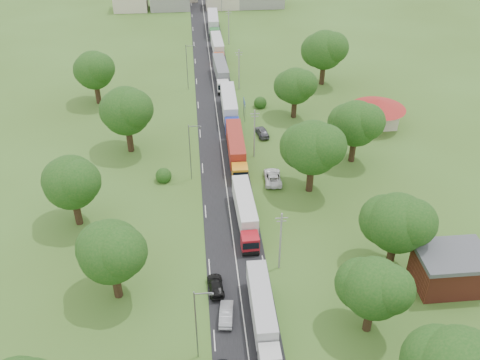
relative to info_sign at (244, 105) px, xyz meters
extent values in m
plane|color=#3A571D|center=(-5.20, -35.00, -3.00)|extent=(260.00, 260.00, 0.00)
cube|color=black|center=(-5.20, -15.00, -3.00)|extent=(8.00, 200.00, 0.04)
cylinder|color=slate|center=(0.00, -1.20, -1.00)|extent=(0.12, 0.12, 4.00)
cylinder|color=slate|center=(0.00, 1.20, -1.00)|extent=(0.12, 0.12, 4.00)
cube|color=navy|center=(0.00, 0.00, 0.60)|extent=(0.06, 3.00, 1.00)
cube|color=silver|center=(0.00, 0.00, 0.60)|extent=(0.07, 3.10, 0.06)
cylinder|color=gray|center=(0.30, -42.00, 1.50)|extent=(0.24, 0.24, 9.00)
cube|color=gray|center=(0.30, -42.00, 5.30)|extent=(1.60, 0.10, 0.10)
cube|color=gray|center=(0.30, -42.00, 4.80)|extent=(1.20, 0.10, 0.10)
cylinder|color=gray|center=(0.30, -14.00, 1.50)|extent=(0.24, 0.24, 9.00)
cube|color=gray|center=(0.30, -14.00, 5.30)|extent=(1.60, 0.10, 0.10)
cube|color=gray|center=(0.30, -14.00, 4.80)|extent=(1.20, 0.10, 0.10)
cylinder|color=gray|center=(0.30, 14.00, 1.50)|extent=(0.24, 0.24, 9.00)
cube|color=gray|center=(0.30, 14.00, 5.30)|extent=(1.60, 0.10, 0.10)
cube|color=gray|center=(0.30, 14.00, 4.80)|extent=(1.20, 0.10, 0.10)
cylinder|color=gray|center=(0.30, 42.00, 1.50)|extent=(0.24, 0.24, 9.00)
cube|color=gray|center=(0.30, 42.00, 5.30)|extent=(1.60, 0.10, 0.10)
cube|color=gray|center=(0.30, 42.00, 4.80)|extent=(1.20, 0.10, 0.10)
cylinder|color=slate|center=(-10.70, -55.00, 2.00)|extent=(0.16, 0.16, 10.00)
cube|color=slate|center=(-9.80, -55.00, 6.70)|extent=(1.80, 0.10, 0.10)
cube|color=slate|center=(-9.00, -55.00, 6.55)|extent=(0.50, 0.22, 0.15)
cylinder|color=slate|center=(-10.70, -20.00, 2.00)|extent=(0.16, 0.16, 10.00)
cube|color=slate|center=(-9.80, -20.00, 6.70)|extent=(1.80, 0.10, 0.10)
cube|color=slate|center=(-9.00, -20.00, 6.55)|extent=(0.50, 0.22, 0.15)
cylinder|color=slate|center=(-10.70, 15.00, 2.00)|extent=(0.16, 0.16, 10.00)
cube|color=slate|center=(-9.80, 15.00, 6.70)|extent=(1.80, 0.10, 0.10)
cube|color=slate|center=(-9.00, 15.00, 6.55)|extent=(0.50, 0.22, 0.15)
cylinder|color=#382616|center=(8.80, -53.00, -1.08)|extent=(1.04, 1.04, 3.85)
sphere|color=#154011|center=(8.80, -53.00, 3.60)|extent=(7.00, 7.00, 7.00)
sphere|color=#154011|center=(10.05, -54.00, 4.35)|extent=(5.50, 5.50, 5.50)
sphere|color=#154011|center=(7.80, -51.75, 3.10)|extent=(6.00, 6.00, 6.00)
cylinder|color=#382616|center=(14.80, -43.00, -0.90)|extent=(1.08, 1.08, 4.20)
sphere|color=#154011|center=(14.80, -43.00, 4.22)|extent=(7.70, 7.70, 7.70)
sphere|color=#154011|center=(16.18, -44.10, 5.05)|extent=(6.05, 6.05, 6.05)
sphere|color=#154011|center=(13.70, -41.63, 3.67)|extent=(6.60, 6.60, 6.60)
cylinder|color=#382616|center=(7.80, -25.00, -0.73)|extent=(1.12, 1.12, 4.55)
sphere|color=#154011|center=(7.80, -25.00, 4.85)|extent=(8.40, 8.40, 8.40)
sphere|color=#154011|center=(9.30, -26.20, 5.75)|extent=(6.60, 6.60, 6.60)
sphere|color=#154011|center=(6.60, -23.50, 4.25)|extent=(7.20, 7.20, 7.20)
cylinder|color=#382616|center=(16.80, -17.00, -0.90)|extent=(1.08, 1.08, 4.20)
sphere|color=#154011|center=(16.80, -17.00, 4.22)|extent=(7.70, 7.70, 7.70)
sphere|color=#154011|center=(18.18, -18.10, 5.05)|extent=(6.05, 6.05, 6.05)
sphere|color=#154011|center=(15.70, -15.63, 3.67)|extent=(6.60, 6.60, 6.60)
cylinder|color=#382616|center=(9.80, 0.00, -1.08)|extent=(1.04, 1.04, 3.85)
sphere|color=#154011|center=(9.80, 0.00, 3.60)|extent=(7.00, 7.00, 7.00)
sphere|color=#154011|center=(11.05, -1.00, 4.35)|extent=(5.50, 5.50, 5.50)
sphere|color=#154011|center=(8.80, 1.25, 3.10)|extent=(6.00, 6.00, 6.00)
cylinder|color=#382616|center=(18.80, 15.00, -0.73)|extent=(1.12, 1.12, 4.55)
sphere|color=#154011|center=(18.80, 15.00, 4.85)|extent=(8.40, 8.40, 8.40)
sphere|color=#154011|center=(20.30, 13.80, 5.75)|extent=(6.60, 6.60, 6.60)
sphere|color=#154011|center=(17.60, 16.50, 4.25)|extent=(7.20, 7.20, 7.20)
cylinder|color=#382616|center=(-20.20, -45.00, -0.90)|extent=(1.08, 1.08, 4.20)
sphere|color=#154011|center=(-20.20, -45.00, 4.22)|extent=(7.70, 7.70, 7.70)
sphere|color=#154011|center=(-18.82, -46.10, 5.05)|extent=(6.05, 6.05, 6.05)
sphere|color=#154011|center=(-21.30, -43.63, 3.67)|extent=(6.60, 6.60, 6.60)
cylinder|color=#382616|center=(-27.20, -30.00, -0.90)|extent=(1.08, 1.08, 4.20)
sphere|color=#154011|center=(-27.20, -30.00, 4.22)|extent=(7.70, 7.70, 7.70)
sphere|color=#154011|center=(-25.82, -31.10, 5.05)|extent=(6.05, 6.05, 6.05)
sphere|color=#154011|center=(-28.30, -28.63, 3.67)|extent=(6.60, 6.60, 6.60)
cylinder|color=#382616|center=(-21.20, -10.00, -0.73)|extent=(1.12, 1.12, 4.55)
sphere|color=#154011|center=(-21.20, -10.00, 4.85)|extent=(8.40, 8.40, 8.40)
sphere|color=#154011|center=(-19.70, -11.20, 5.75)|extent=(6.60, 6.60, 6.60)
sphere|color=#154011|center=(-22.40, -8.50, 4.25)|extent=(7.20, 7.20, 7.20)
cylinder|color=#382616|center=(-29.20, 10.00, -0.90)|extent=(1.08, 1.08, 4.20)
sphere|color=#154011|center=(-29.20, 10.00, 4.22)|extent=(7.70, 7.70, 7.70)
sphere|color=#154011|center=(-27.82, 8.90, 5.05)|extent=(6.05, 6.05, 6.05)
sphere|color=#154011|center=(-30.30, 11.37, 3.67)|extent=(6.60, 6.60, 6.60)
cube|color=maroon|center=(20.80, -47.00, -0.70)|extent=(8.00, 6.00, 4.60)
cube|color=#47494F|center=(20.80, -47.00, 1.90)|extent=(8.60, 6.60, 0.60)
cube|color=beige|center=(24.80, -5.00, -1.00)|extent=(7.00, 5.00, 4.00)
cone|color=maroon|center=(24.80, -5.00, 1.90)|extent=(10.08, 10.08, 1.80)
cube|color=beige|center=(-27.20, 75.00, 0.00)|extent=(10.00, 8.00, 6.00)
cube|color=#BCBCBC|center=(-3.12, -57.08, -1.52)|extent=(2.31, 2.31, 2.39)
cube|color=slate|center=(-3.12, -50.39, -2.29)|extent=(2.27, 11.00, 0.29)
cube|color=#AFB0B4|center=(-3.12, -50.10, -0.57)|extent=(2.46, 11.29, 2.87)
cylinder|color=black|center=(-3.12, -56.22, -2.52)|extent=(2.25, 0.96, 0.96)
cylinder|color=black|center=(-3.12, -47.04, -2.52)|extent=(2.25, 0.96, 0.96)
cylinder|color=black|center=(-3.12, -45.61, -2.52)|extent=(2.25, 0.96, 0.96)
cube|color=#A5121D|center=(-3.13, -38.33, -1.50)|extent=(2.40, 2.40, 2.43)
cube|color=black|center=(-3.13, -39.50, -1.16)|extent=(2.23, 0.09, 1.07)
cube|color=slate|center=(-3.13, -39.45, -2.47)|extent=(2.14, 0.31, 0.34)
cube|color=slate|center=(-3.13, -31.53, -2.27)|extent=(2.56, 11.23, 0.29)
cube|color=silver|center=(-3.13, -31.24, -0.52)|extent=(2.76, 11.53, 2.91)
cylinder|color=black|center=(-3.13, -39.20, -2.52)|extent=(2.28, 0.97, 0.97)
cylinder|color=black|center=(-3.13, -37.45, -2.52)|extent=(2.28, 0.97, 0.97)
cylinder|color=black|center=(-3.13, -28.13, -2.52)|extent=(2.28, 0.97, 0.97)
cylinder|color=black|center=(-3.13, -26.67, -2.52)|extent=(2.28, 0.97, 0.97)
cube|color=orange|center=(-2.90, -21.44, -1.39)|extent=(2.54, 2.54, 2.61)
cube|color=black|center=(-2.90, -22.70, -1.02)|extent=(2.40, 0.05, 1.15)
cube|color=slate|center=(-2.90, -22.64, -2.43)|extent=(2.30, 0.28, 0.37)
cube|color=slate|center=(-2.90, -14.14, -2.22)|extent=(2.57, 12.03, 0.31)
cube|color=maroon|center=(-2.90, -13.82, -0.34)|extent=(2.78, 12.34, 3.13)
cylinder|color=black|center=(-2.90, -22.37, -2.48)|extent=(2.45, 1.04, 1.04)
cylinder|color=black|center=(-2.90, -20.50, -2.48)|extent=(2.45, 1.04, 1.04)
cylinder|color=black|center=(-2.90, -10.49, -2.48)|extent=(2.45, 1.04, 1.04)
cylinder|color=black|center=(-2.90, -8.92, -2.48)|extent=(2.45, 1.04, 1.04)
cube|color=navy|center=(-2.81, -5.76, -1.33)|extent=(2.62, 2.62, 2.69)
cube|color=black|center=(-2.81, -7.07, -0.96)|extent=(2.48, 0.06, 1.18)
cube|color=slate|center=(-2.81, -7.00, -2.41)|extent=(2.37, 0.29, 0.38)
cube|color=slate|center=(-2.81, 1.77, -2.19)|extent=(2.66, 12.41, 0.32)
cube|color=silver|center=(-2.81, 2.09, -0.26)|extent=(2.88, 12.74, 3.23)
cylinder|color=black|center=(-2.81, -6.73, -2.46)|extent=(2.53, 1.08, 1.08)
cylinder|color=black|center=(-2.81, -4.79, -2.46)|extent=(2.53, 1.08, 1.08)
cylinder|color=black|center=(-2.81, 5.54, -2.46)|extent=(2.53, 1.08, 1.08)
cylinder|color=black|center=(-2.81, 7.15, -2.46)|extent=(2.53, 1.08, 1.08)
cube|color=silver|center=(-3.26, 12.26, -1.46)|extent=(2.50, 2.50, 2.49)
cube|color=black|center=(-3.26, 11.05, -1.11)|extent=(2.29, 0.12, 1.10)
cube|color=slate|center=(-3.26, 11.11, -2.45)|extent=(2.20, 0.35, 0.35)
cube|color=slate|center=(-3.26, 19.24, -2.25)|extent=(2.81, 11.56, 0.30)
cube|color=slate|center=(-3.26, 19.54, -0.46)|extent=(3.02, 11.87, 2.99)
cylinder|color=black|center=(-3.26, 11.36, -2.50)|extent=(2.34, 1.00, 1.00)
cylinder|color=black|center=(-3.26, 13.15, -2.50)|extent=(2.34, 1.00, 1.00)
cylinder|color=black|center=(-3.26, 22.73, -2.50)|extent=(2.34, 1.00, 1.00)
cylinder|color=black|center=(-3.26, 24.23, -2.50)|extent=(2.34, 1.00, 1.00)
cube|color=#B6461C|center=(-3.10, 28.33, -1.49)|extent=(2.41, 2.41, 2.44)
cube|color=black|center=(-3.10, 27.15, -1.14)|extent=(2.25, 0.08, 1.08)
cube|color=slate|center=(-3.10, 27.21, -2.46)|extent=(2.16, 0.31, 0.34)
cube|color=slate|center=(-3.10, 35.17, -2.27)|extent=(2.56, 11.30, 0.29)
cube|color=silver|center=(-3.10, 35.47, -0.51)|extent=(2.77, 11.60, 2.93)
cylinder|color=black|center=(-3.10, 27.45, -2.51)|extent=(2.30, 0.98, 0.98)
cylinder|color=black|center=(-3.10, 29.21, -2.51)|extent=(2.30, 0.98, 0.98)
cylinder|color=black|center=(-3.10, 38.60, -2.51)|extent=(2.30, 0.98, 0.98)
cylinder|color=black|center=(-3.10, 40.06, -2.51)|extent=(2.30, 0.98, 0.98)
cube|color=#27682D|center=(-3.17, 45.72, -1.34)|extent=(2.64, 2.64, 2.68)
cube|color=black|center=(-3.17, 44.42, -0.96)|extent=(2.47, 0.08, 1.18)
cube|color=slate|center=(-3.17, 44.49, -2.41)|extent=(2.37, 0.31, 0.38)
cube|color=slate|center=(-3.17, 53.24, -2.20)|extent=(2.76, 12.40, 0.32)
cube|color=#BAB9BF|center=(-3.17, 53.56, -0.26)|extent=(2.98, 12.73, 3.22)
cylinder|color=black|center=(-3.17, 44.75, -2.47)|extent=(2.52, 1.07, 1.07)
cylinder|color=black|center=(-3.17, 46.69, -2.47)|extent=(2.52, 1.07, 1.07)
cylinder|color=black|center=(-3.17, 57.00, -2.47)|extent=(2.52, 1.07, 1.07)
cylinder|color=black|center=(-3.17, 58.61, -2.47)|extent=(2.52, 1.07, 1.07)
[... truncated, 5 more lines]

